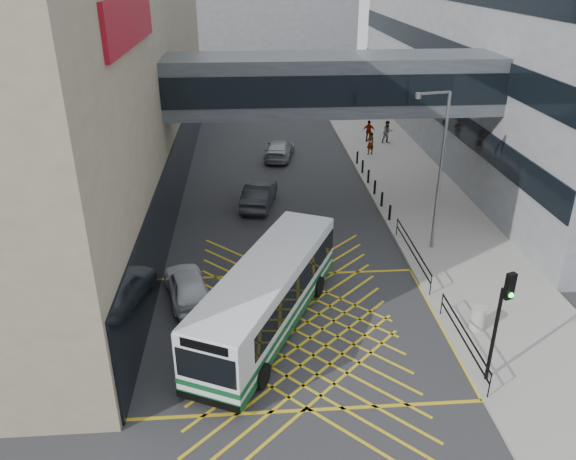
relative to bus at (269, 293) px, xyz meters
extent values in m
plane|color=#333335|center=(1.04, -0.42, -1.56)|extent=(120.00, 120.00, 0.00)
cube|color=black|center=(-4.92, 15.58, 0.44)|extent=(0.10, 41.50, 4.00)
cube|color=maroon|center=(-4.88, 3.58, 9.94)|extent=(0.18, 9.00, 1.80)
cube|color=black|center=(13.00, 23.58, 2.44)|extent=(0.10, 43.50, 1.60)
cube|color=black|center=(13.00, 23.58, 6.44)|extent=(0.10, 43.50, 1.60)
cube|color=gray|center=(-0.96, 59.58, 7.44)|extent=(28.00, 16.00, 18.00)
cube|color=#40454A|center=(4.04, 11.58, 5.94)|extent=(20.00, 4.00, 3.00)
cube|color=black|center=(4.04, 9.56, 5.94)|extent=(19.50, 0.06, 1.60)
cube|color=black|center=(4.04, 13.60, 5.94)|extent=(19.50, 0.06, 1.60)
cube|color=#9F9A91|center=(10.04, 14.58, -1.48)|extent=(6.00, 54.00, 0.16)
cube|color=gold|center=(1.04, -0.42, -1.55)|extent=(12.00, 9.00, 0.01)
cube|color=white|center=(-0.05, -0.10, 0.03)|extent=(6.44, 10.31, 2.52)
cube|color=#0E4A24|center=(-0.05, -0.10, -1.07)|extent=(6.49, 10.36, 0.32)
cube|color=#0E4A24|center=(-0.05, -0.10, -0.58)|extent=(6.50, 10.37, 0.21)
cube|color=black|center=(0.19, 0.41, 0.36)|extent=(5.94, 9.15, 0.98)
cube|color=black|center=(-2.20, -4.75, 0.26)|extent=(1.98, 0.97, 1.12)
cube|color=black|center=(-2.20, -4.76, 1.11)|extent=(1.55, 0.76, 0.33)
cube|color=white|center=(-0.05, -0.10, 1.30)|extent=(6.38, 10.22, 0.09)
cube|color=black|center=(-2.20, -4.76, -1.09)|extent=(2.16, 1.07, 0.28)
cube|color=black|center=(2.11, 4.57, -1.09)|extent=(2.16, 1.07, 0.28)
cylinder|color=black|center=(-2.53, -2.66, -1.09)|extent=(0.63, 0.96, 0.93)
cylinder|color=black|center=(-0.39, -3.65, -1.09)|extent=(0.63, 0.96, 0.93)
cylinder|color=black|center=(0.14, 3.11, -1.09)|extent=(0.63, 0.96, 0.93)
cylinder|color=black|center=(2.28, 2.12, -1.09)|extent=(0.63, 0.96, 0.93)
imported|color=white|center=(-3.46, 2.24, -0.83)|extent=(2.99, 4.88, 1.45)
imported|color=#232429|center=(-0.05, 12.55, -0.81)|extent=(2.79, 5.07, 1.50)
imported|color=#9CA1A5|center=(1.74, 21.75, -0.84)|extent=(2.82, 4.93, 1.44)
cylinder|color=black|center=(7.51, -4.00, 0.46)|extent=(0.17, 0.17, 3.72)
cube|color=black|center=(7.59, -4.23, 2.54)|extent=(0.36, 0.29, 0.93)
sphere|color=#19E533|center=(7.63, -4.33, 2.27)|extent=(0.23, 0.23, 0.18)
cylinder|color=slate|center=(8.66, 6.09, 2.58)|extent=(0.19, 0.19, 7.96)
cube|color=slate|center=(7.88, 5.94, 6.57)|extent=(1.58, 0.40, 0.10)
cylinder|color=slate|center=(7.09, 5.79, 6.49)|extent=(0.33, 0.33, 0.25)
cylinder|color=#ADA89E|center=(8.28, -1.06, -0.90)|extent=(0.58, 0.58, 1.00)
cube|color=black|center=(7.19, -2.42, -0.45)|extent=(0.05, 5.00, 0.05)
cube|color=black|center=(7.19, -2.42, -0.85)|extent=(0.05, 5.00, 0.05)
cube|color=black|center=(7.19, 4.58, -0.45)|extent=(0.05, 6.00, 0.05)
cube|color=black|center=(7.19, 4.58, -0.85)|extent=(0.05, 6.00, 0.05)
cylinder|color=black|center=(7.19, -4.92, -0.90)|extent=(0.04, 0.04, 1.00)
cylinder|color=black|center=(7.19, 0.08, -0.90)|extent=(0.04, 0.04, 1.00)
cylinder|color=black|center=(7.19, 1.58, -0.90)|extent=(0.04, 0.04, 1.00)
cylinder|color=black|center=(7.19, 7.58, -0.90)|extent=(0.04, 0.04, 1.00)
cylinder|color=black|center=(7.29, 9.58, -0.95)|extent=(0.14, 0.14, 0.90)
cylinder|color=black|center=(7.29, 11.58, -0.95)|extent=(0.14, 0.14, 0.90)
cylinder|color=black|center=(7.29, 13.58, -0.95)|extent=(0.14, 0.14, 0.90)
cylinder|color=black|center=(7.29, 15.58, -0.95)|extent=(0.14, 0.14, 0.90)
cylinder|color=black|center=(7.29, 17.58, -0.95)|extent=(0.14, 0.14, 0.90)
cylinder|color=black|center=(7.29, 19.58, -0.95)|extent=(0.14, 0.14, 0.90)
imported|color=gray|center=(8.66, 21.64, -0.54)|extent=(0.82, 0.72, 1.72)
imported|color=gray|center=(10.65, 24.49, -0.49)|extent=(0.95, 0.64, 1.81)
imported|color=gray|center=(9.24, 25.02, -0.53)|extent=(1.08, 0.63, 1.73)
camera|label=1|loc=(-0.63, -19.07, 11.91)|focal=35.00mm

